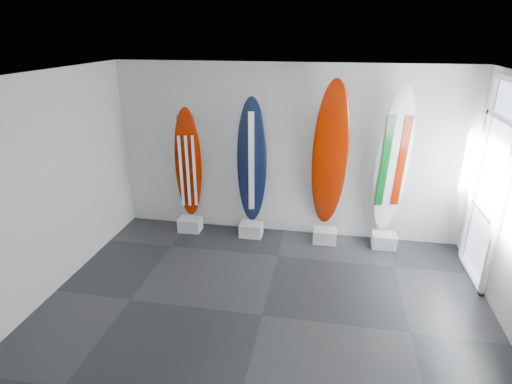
% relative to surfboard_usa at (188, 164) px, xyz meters
% --- Properties ---
extents(floor, '(6.00, 6.00, 0.00)m').
position_rel_surfboard_usa_xyz_m(floor, '(1.72, -2.28, -1.26)').
color(floor, black).
rests_on(floor, ground).
extents(ceiling, '(6.00, 6.00, 0.00)m').
position_rel_surfboard_usa_xyz_m(ceiling, '(1.72, -2.28, 1.74)').
color(ceiling, white).
rests_on(ceiling, wall_back).
extents(wall_back, '(6.00, 0.00, 6.00)m').
position_rel_surfboard_usa_xyz_m(wall_back, '(1.72, 0.22, 0.24)').
color(wall_back, silver).
rests_on(wall_back, ground).
extents(wall_front, '(6.00, 0.00, 6.00)m').
position_rel_surfboard_usa_xyz_m(wall_front, '(1.72, -4.78, 0.24)').
color(wall_front, silver).
rests_on(wall_front, ground).
extents(wall_left, '(0.00, 5.00, 5.00)m').
position_rel_surfboard_usa_xyz_m(wall_left, '(-1.28, -2.28, 0.24)').
color(wall_left, silver).
rests_on(wall_left, ground).
extents(display_block_usa, '(0.40, 0.30, 0.24)m').
position_rel_surfboard_usa_xyz_m(display_block_usa, '(0.00, -0.10, -1.14)').
color(display_block_usa, silver).
rests_on(display_block_usa, floor).
extents(surfboard_usa, '(0.51, 0.36, 2.05)m').
position_rel_surfboard_usa_xyz_m(surfboard_usa, '(0.00, 0.00, 0.00)').
color(surfboard_usa, '#811500').
rests_on(surfboard_usa, display_block_usa).
extents(display_block_navy, '(0.40, 0.30, 0.24)m').
position_rel_surfboard_usa_xyz_m(display_block_navy, '(1.15, -0.10, -1.14)').
color(display_block_navy, silver).
rests_on(display_block_navy, floor).
extents(surfboard_navy, '(0.53, 0.26, 2.25)m').
position_rel_surfboard_usa_xyz_m(surfboard_navy, '(1.15, 0.00, 0.10)').
color(surfboard_navy, black).
rests_on(surfboard_navy, display_block_navy).
extents(display_block_swiss, '(0.40, 0.30, 0.24)m').
position_rel_surfboard_usa_xyz_m(display_block_swiss, '(2.46, -0.10, -1.14)').
color(display_block_swiss, silver).
rests_on(display_block_swiss, floor).
extents(surfboard_swiss, '(0.64, 0.55, 2.59)m').
position_rel_surfboard_usa_xyz_m(surfboard_swiss, '(2.46, 0.00, 0.26)').
color(surfboard_swiss, '#811500').
rests_on(surfboard_swiss, display_block_swiss).
extents(display_block_italy, '(0.40, 0.30, 0.24)m').
position_rel_surfboard_usa_xyz_m(display_block_italy, '(3.46, -0.10, -1.14)').
color(display_block_italy, silver).
rests_on(display_block_italy, floor).
extents(surfboard_italy, '(0.63, 0.46, 2.51)m').
position_rel_surfboard_usa_xyz_m(surfboard_italy, '(3.46, 0.00, 0.23)').
color(surfboard_italy, white).
rests_on(surfboard_italy, display_block_italy).
extents(wall_outlet, '(0.09, 0.02, 0.13)m').
position_rel_surfboard_usa_xyz_m(wall_outlet, '(-0.73, 0.20, -0.91)').
color(wall_outlet, silver).
rests_on(wall_outlet, wall_back).
extents(glass_door, '(0.12, 1.16, 2.85)m').
position_rel_surfboard_usa_xyz_m(glass_door, '(4.69, -0.73, 0.16)').
color(glass_door, white).
rests_on(glass_door, floor).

